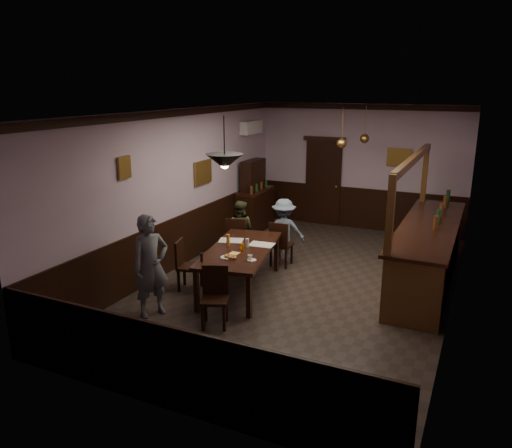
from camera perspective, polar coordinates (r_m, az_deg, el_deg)
The scene contains 31 objects.
room at distance 8.55m, azimuth 5.43°, elevation 2.56°, with size 5.01×8.01×3.01m.
dining_table at distance 8.48m, azimuth -1.80°, elevation -3.20°, with size 1.41×2.35×0.75m.
chair_far_left at distance 9.82m, azimuth -2.26°, elevation -1.64°, with size 0.51×0.51×0.93m.
chair_far_right at distance 9.63m, azimuth 2.77°, elevation -2.10°, with size 0.39×0.39×0.90m.
chair_near at distance 7.37m, azimuth -4.72°, elevation -7.90°, with size 0.50×0.50×0.89m.
chair_side at distance 8.65m, azimuth -8.06°, elevation -4.40°, with size 0.46×0.46×0.88m.
person_standing at distance 7.70m, azimuth -11.93°, elevation -4.70°, with size 0.58×0.38×1.58m, color #595D66.
person_seated_left at distance 10.04m, azimuth -1.88°, elevation -0.66°, with size 0.59×0.46×1.21m, color #3F4228.
person_seated_right at distance 9.83m, azimuth 3.17°, elevation -0.79°, with size 0.83×0.48×1.29m, color slate.
newspaper_left at distance 8.87m, azimuth -2.86°, elevation -1.88°, with size 0.42×0.30×0.01m, color silver.
newspaper_right at distance 8.64m, azimuth 0.66°, elevation -2.36°, with size 0.42×0.30×0.01m, color silver.
napkin at distance 8.21m, azimuth -2.48°, elevation -3.36°, with size 0.15×0.15×0.00m, color #F7D15B.
saucer at distance 7.88m, azimuth -0.50°, elevation -4.14°, with size 0.15×0.15×0.01m, color white.
coffee_cup at distance 7.88m, azimuth -0.69°, elevation -3.81°, with size 0.08×0.08×0.07m, color white.
pastry_plate at distance 8.01m, azimuth -3.31°, elevation -3.83°, with size 0.22×0.22×0.01m, color white.
pastry_ring_a at distance 7.99m, azimuth -3.19°, elevation -3.67°, with size 0.13×0.13×0.04m, color #C68C47.
pastry_ring_b at distance 7.93m, azimuth -2.71°, elevation -3.80°, with size 0.13×0.13×0.04m, color #C68C47.
soda_can at distance 8.33m, azimuth -1.61°, elevation -2.64°, with size 0.07×0.07×0.12m, color orange.
beer_glass at distance 8.57m, azimuth -3.21°, elevation -1.85°, with size 0.06×0.06×0.20m, color #BF721E.
water_glass at distance 8.49m, azimuth -1.01°, elevation -2.18°, with size 0.06×0.06×0.15m, color silver.
pepper_mill at distance 7.85m, azimuth -6.23°, elevation -3.81°, with size 0.04×0.04×0.14m, color black.
sideboard at distance 12.02m, azimuth -0.14°, elevation 2.49°, with size 0.46×1.29×1.71m.
bar_counter at distance 9.33m, azimuth 19.03°, elevation -3.02°, with size 0.94×4.03×2.26m.
door_back at distance 12.59m, azimuth 7.67°, elevation 4.65°, with size 0.90×0.06×2.10m, color black.
ac_unit at distance 11.96m, azimuth -0.55°, elevation 10.99°, with size 0.20×0.85×0.30m.
picture_left_small at distance 8.26m, azimuth -14.81°, elevation 6.26°, with size 0.04×0.28×0.36m.
picture_left_large at distance 10.26m, azimuth -6.06°, elevation 5.90°, with size 0.04×0.62×0.48m.
picture_back at distance 12.07m, azimuth 16.04°, elevation 7.32°, with size 0.55×0.04×0.42m.
pendant_iron at distance 7.34m, azimuth -3.61°, elevation 7.15°, with size 0.56×0.56×0.77m.
pendant_brass_mid at distance 10.16m, azimuth 9.77°, elevation 9.07°, with size 0.20×0.20×0.81m.
pendant_brass_far at distance 11.16m, azimuth 12.31°, elevation 9.52°, with size 0.20×0.20×0.81m.
Camera 1 is at (2.79, -7.84, 3.43)m, focal length 35.00 mm.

